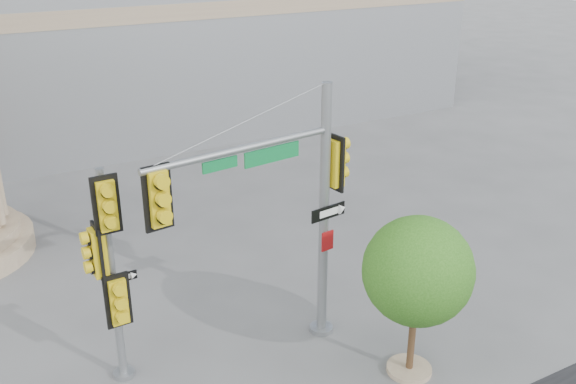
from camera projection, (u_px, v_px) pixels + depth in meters
ground at (321, 381)px, 12.30m from camera, size 120.00×120.00×0.00m
main_signal_pole at (285, 198)px, 11.99m from camera, size 4.20×0.93×5.43m
secondary_signal_pole at (109, 264)px, 11.37m from camera, size 0.74×0.55×4.31m
street_tree at (419, 274)px, 11.77m from camera, size 2.10×2.06×3.28m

